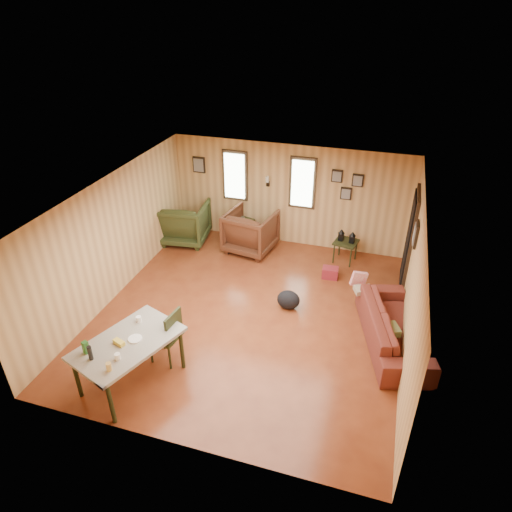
{
  "coord_description": "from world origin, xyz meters",
  "views": [
    {
      "loc": [
        2.13,
        -6.53,
        5.33
      ],
      "look_at": [
        0.0,
        0.4,
        1.05
      ],
      "focal_mm": 32.0,
      "sensor_mm": 36.0,
      "label": 1
    }
  ],
  "objects": [
    {
      "name": "sofa_pillows",
      "position": [
        2.2,
        0.26,
        0.5
      ],
      "size": [
        1.01,
        1.6,
        0.33
      ],
      "rotation": [
        0.0,
        0.0,
        0.43
      ],
      "color": "brown",
      "rests_on": "sofa"
    },
    {
      "name": "backpack",
      "position": [
        0.65,
        0.4,
        0.19
      ],
      "size": [
        0.5,
        0.41,
        0.38
      ],
      "rotation": [
        0.0,
        0.0,
        0.21
      ],
      "color": "black",
      "rests_on": "ground"
    },
    {
      "name": "cooler",
      "position": [
        1.24,
        1.7,
        0.12
      ],
      "size": [
        0.34,
        0.26,
        0.24
      ],
      "rotation": [
        0.0,
        0.0,
        0.06
      ],
      "color": "maroon",
      "rests_on": "ground"
    },
    {
      "name": "end_table",
      "position": [
        -1.11,
        2.65,
        0.39
      ],
      "size": [
        0.66,
        0.63,
        0.7
      ],
      "rotation": [
        0.0,
        0.0,
        -0.26
      ],
      "color": "#282E14",
      "rests_on": "ground"
    },
    {
      "name": "recliner_brown",
      "position": [
        -0.73,
        2.35,
        0.53
      ],
      "size": [
        1.18,
        1.13,
        1.07
      ],
      "primitive_type": "imported",
      "rotation": [
        0.0,
        0.0,
        2.98
      ],
      "color": "#512A18",
      "rests_on": "ground"
    },
    {
      "name": "sofa",
      "position": [
        2.59,
        -0.03,
        0.44
      ],
      "size": [
        1.25,
        2.33,
        0.88
      ],
      "primitive_type": "imported",
      "rotation": [
        0.0,
        0.0,
        1.85
      ],
      "color": "maroon",
      "rests_on": "ground"
    },
    {
      "name": "room",
      "position": [
        0.17,
        0.27,
        1.21
      ],
      "size": [
        5.54,
        6.04,
        2.44
      ],
      "color": "brown",
      "rests_on": "ground"
    },
    {
      "name": "recliner_green",
      "position": [
        -2.38,
        2.32,
        0.54
      ],
      "size": [
        1.17,
        1.11,
        1.08
      ],
      "primitive_type": "imported",
      "rotation": [
        0.0,
        0.0,
        -3.01
      ],
      "color": "#313A1A",
      "rests_on": "ground"
    },
    {
      "name": "dining_table",
      "position": [
        -1.22,
        -2.16,
        0.73
      ],
      "size": [
        1.43,
        1.8,
        1.03
      ],
      "rotation": [
        0.0,
        0.0,
        -0.35
      ],
      "color": "gray",
      "rests_on": "ground"
    },
    {
      "name": "dining_chair",
      "position": [
        -0.87,
        -1.54,
        0.55
      ],
      "size": [
        0.5,
        0.5,
        0.99
      ],
      "rotation": [
        0.0,
        0.0,
        -0.13
      ],
      "color": "#313A1A",
      "rests_on": "ground"
    },
    {
      "name": "side_table",
      "position": [
        1.44,
        2.48,
        0.53
      ],
      "size": [
        0.57,
        0.57,
        0.77
      ],
      "rotation": [
        0.0,
        0.0,
        -0.19
      ],
      "color": "#282E14",
      "rests_on": "ground"
    }
  ]
}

